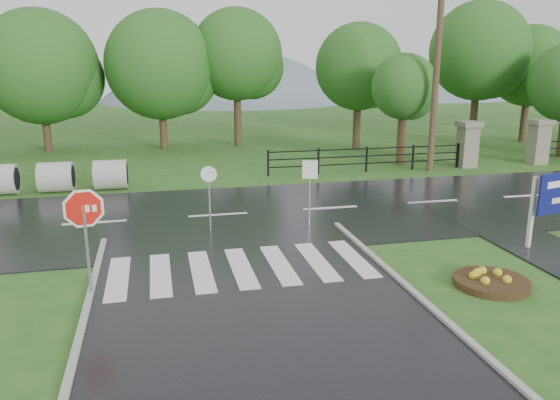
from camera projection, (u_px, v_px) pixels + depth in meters
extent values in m
plane|color=#2C5C1E|center=(288.00, 379.00, 9.09)|extent=(120.00, 120.00, 0.00)
cube|color=black|center=(218.00, 216.00, 18.53)|extent=(90.00, 8.00, 0.04)
cube|color=black|center=(558.00, 257.00, 14.72)|extent=(2.20, 11.00, 0.04)
cube|color=silver|center=(118.00, 278.00, 13.14)|extent=(0.50, 2.80, 0.02)
cube|color=silver|center=(160.00, 274.00, 13.36)|extent=(0.50, 2.80, 0.02)
cube|color=silver|center=(201.00, 271.00, 13.58)|extent=(0.50, 2.80, 0.02)
cube|color=silver|center=(241.00, 267.00, 13.80)|extent=(0.50, 2.80, 0.02)
cube|color=silver|center=(280.00, 264.00, 14.01)|extent=(0.50, 2.80, 0.02)
cube|color=silver|center=(317.00, 261.00, 14.23)|extent=(0.50, 2.80, 0.02)
cube|color=silver|center=(353.00, 258.00, 14.45)|extent=(0.50, 2.80, 0.02)
cube|color=gray|center=(467.00, 147.00, 26.77)|extent=(0.80, 0.80, 2.00)
cube|color=#6B6659|center=(469.00, 124.00, 26.49)|extent=(1.00, 1.00, 0.24)
cube|color=gray|center=(538.00, 144.00, 27.64)|extent=(0.80, 0.80, 2.00)
cube|color=#6B6659|center=(541.00, 122.00, 27.36)|extent=(1.00, 1.00, 0.24)
cube|color=black|center=(366.00, 163.00, 25.78)|extent=(9.50, 0.05, 0.05)
cube|color=black|center=(367.00, 156.00, 25.69)|extent=(9.50, 0.05, 0.05)
cube|color=black|center=(367.00, 149.00, 25.60)|extent=(9.50, 0.05, 0.05)
cube|color=black|center=(268.00, 163.00, 24.69)|extent=(0.08, 0.08, 1.20)
cube|color=black|center=(457.00, 155.00, 26.76)|extent=(0.08, 0.08, 1.20)
cube|color=black|center=(546.00, 152.00, 27.85)|extent=(0.08, 0.08, 1.20)
sphere|color=slate|center=(232.00, 224.00, 76.48)|extent=(48.00, 48.00, 48.00)
sphere|color=slate|center=(418.00, 184.00, 81.50)|extent=(36.00, 36.00, 36.00)
cylinder|color=#9E9B93|center=(56.00, 177.00, 21.81)|extent=(1.30, 1.20, 1.20)
cylinder|color=#9E9B93|center=(111.00, 175.00, 22.27)|extent=(1.30, 1.20, 1.20)
cube|color=#939399|center=(88.00, 256.00, 12.00)|extent=(0.06, 0.06, 1.95)
cylinder|color=white|center=(84.00, 208.00, 11.74)|extent=(1.15, 0.25, 1.17)
cylinder|color=red|center=(84.00, 209.00, 11.73)|extent=(1.00, 0.23, 1.02)
cube|color=silver|center=(532.00, 213.00, 15.11)|extent=(0.13, 0.13, 2.07)
cylinder|color=#332111|center=(491.00, 282.00, 12.80)|extent=(1.74, 1.74, 0.17)
cube|color=#939399|center=(309.00, 196.00, 17.14)|extent=(0.04, 0.04, 2.01)
cube|color=white|center=(310.00, 170.00, 16.91)|extent=(0.46, 0.17, 0.58)
cylinder|color=#939399|center=(210.00, 202.00, 16.54)|extent=(0.06, 0.06, 1.93)
cylinder|color=white|center=(209.00, 174.00, 16.30)|extent=(0.48, 0.10, 0.48)
cylinder|color=#473523|center=(436.00, 76.00, 24.95)|extent=(0.30, 0.30, 8.88)
cylinder|color=#3D2B1C|center=(402.00, 132.00, 27.42)|extent=(0.44, 0.44, 3.23)
sphere|color=#215A1C|center=(404.00, 86.00, 26.85)|extent=(3.24, 3.24, 3.24)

